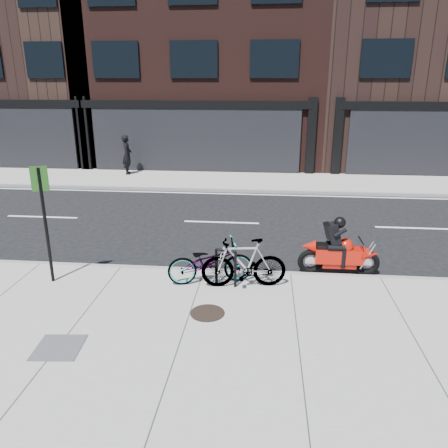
# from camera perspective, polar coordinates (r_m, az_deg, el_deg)

# --- Properties ---
(ground) EXTENTS (120.00, 120.00, 0.00)m
(ground) POSITION_cam_1_polar(r_m,az_deg,el_deg) (12.10, -1.30, -2.74)
(ground) COLOR black
(ground) RESTS_ON ground
(sidewalk_near) EXTENTS (60.00, 6.00, 0.13)m
(sidewalk_near) POSITION_cam_1_polar(r_m,az_deg,el_deg) (7.67, -5.87, -15.80)
(sidewalk_near) COLOR gray
(sidewalk_near) RESTS_ON ground
(sidewalk_far) EXTENTS (60.00, 3.50, 0.13)m
(sidewalk_far) POSITION_cam_1_polar(r_m,az_deg,el_deg) (19.48, 1.39, 5.65)
(sidewalk_far) COLOR gray
(sidewalk_far) RESTS_ON ground
(building_midwest) EXTENTS (10.00, 10.00, 12.00)m
(building_midwest) POSITION_cam_1_polar(r_m,az_deg,el_deg) (29.01, -23.43, 20.24)
(building_midwest) COLOR black
(building_midwest) RESTS_ON ground
(building_center) EXTENTS (12.00, 10.00, 14.50)m
(building_center) POSITION_cam_1_polar(r_m,az_deg,el_deg) (26.08, -2.11, 24.75)
(building_center) COLOR black
(building_center) RESTS_ON ground
(building_mideast) EXTENTS (12.00, 10.00, 12.50)m
(building_mideast) POSITION_cam_1_polar(r_m,az_deg,el_deg) (27.18, 25.81, 20.69)
(building_mideast) COLOR black
(building_mideast) RESTS_ON ground
(bike_rack) EXTENTS (0.48, 0.18, 0.83)m
(bike_rack) POSITION_cam_1_polar(r_m,az_deg,el_deg) (9.33, 0.22, -5.28)
(bike_rack) COLOR black
(bike_rack) RESTS_ON sidewalk_near
(bicycle_front) EXTENTS (1.95, 1.09, 0.97)m
(bicycle_front) POSITION_cam_1_polar(r_m,az_deg,el_deg) (9.45, -1.80, -4.96)
(bicycle_front) COLOR gray
(bicycle_front) RESTS_ON sidewalk_near
(bicycle_rear) EXTENTS (1.85, 0.74, 1.08)m
(bicycle_rear) POSITION_cam_1_polar(r_m,az_deg,el_deg) (9.26, 2.60, -5.11)
(bicycle_rear) COLOR gray
(bicycle_rear) RESTS_ON sidewalk_near
(motorcycle) EXTENTS (1.90, 0.40, 1.42)m
(motorcycle) POSITION_cam_1_polar(r_m,az_deg,el_deg) (10.49, 15.26, -3.45)
(motorcycle) COLOR black
(motorcycle) RESTS_ON ground
(pedestrian) EXTENTS (0.55, 0.73, 1.80)m
(pedestrian) POSITION_cam_1_polar(r_m,az_deg,el_deg) (20.98, -12.54, 8.83)
(pedestrian) COLOR black
(pedestrian) RESTS_ON sidewalk_far
(manhole_cover) EXTENTS (0.81, 0.81, 0.02)m
(manhole_cover) POSITION_cam_1_polar(r_m,az_deg,el_deg) (8.47, -2.18, -11.53)
(manhole_cover) COLOR black
(manhole_cover) RESTS_ON sidewalk_near
(utility_grate) EXTENTS (0.81, 0.81, 0.02)m
(utility_grate) POSITION_cam_1_polar(r_m,az_deg,el_deg) (8.00, -20.77, -14.83)
(utility_grate) COLOR #454547
(utility_grate) RESTS_ON sidewalk_near
(sign_post) EXTENTS (0.33, 0.14, 2.56)m
(sign_post) POSITION_cam_1_polar(r_m,az_deg,el_deg) (9.90, -22.42, 1.12)
(sign_post) COLOR black
(sign_post) RESTS_ON sidewalk_near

